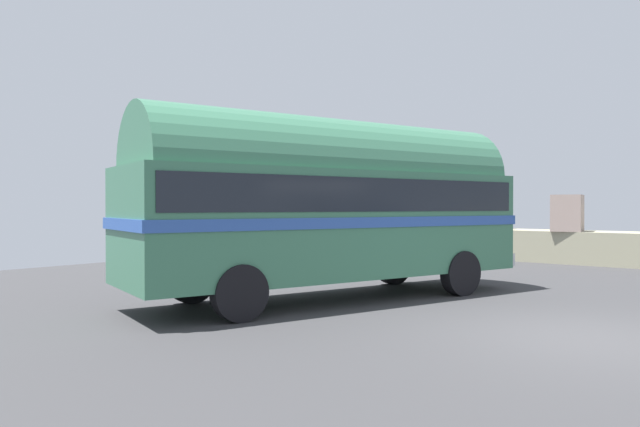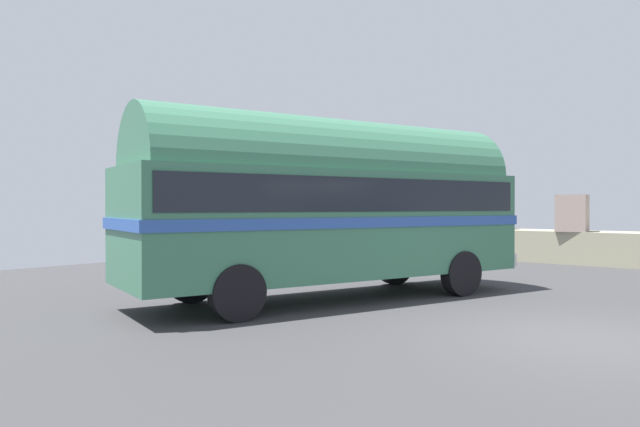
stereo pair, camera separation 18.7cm
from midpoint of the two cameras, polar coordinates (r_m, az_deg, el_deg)
ground at (r=9.43m, az=24.07°, el=-11.09°), size 32.00×26.00×0.02m
vintage_coach at (r=11.95m, az=0.72°, el=1.27°), size 4.83×8.91×3.70m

